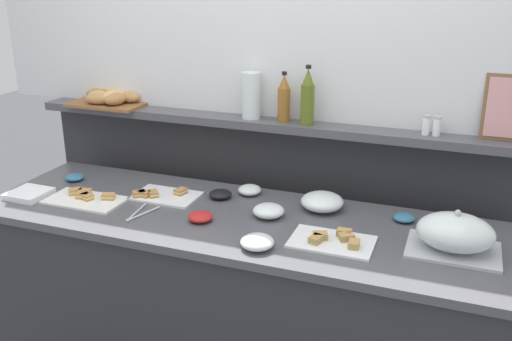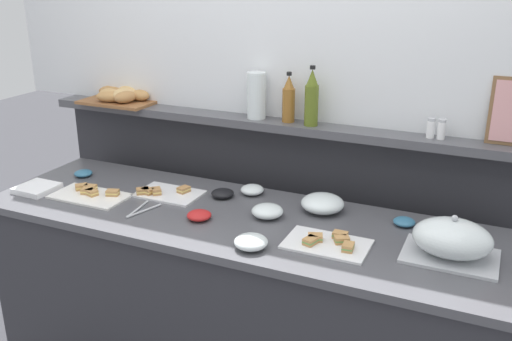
% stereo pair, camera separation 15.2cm
% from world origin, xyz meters
% --- Properties ---
extents(ground_plane, '(12.00, 12.00, 0.00)m').
position_xyz_m(ground_plane, '(0.00, 0.60, 0.00)').
color(ground_plane, '#38383D').
extents(buffet_counter, '(2.30, 0.70, 0.89)m').
position_xyz_m(buffet_counter, '(0.00, 0.00, 0.45)').
color(buffet_counter, '#2D2D33').
rests_on(buffet_counter, ground_plane).
extents(back_ledge_unit, '(2.57, 0.22, 1.21)m').
position_xyz_m(back_ledge_unit, '(0.00, 0.53, 0.64)').
color(back_ledge_unit, '#2D2D33').
rests_on(back_ledge_unit, ground_plane).
extents(sandwich_platter_side, '(0.30, 0.20, 0.04)m').
position_xyz_m(sandwich_platter_side, '(-0.42, 0.08, 0.90)').
color(sandwich_platter_side, white).
rests_on(sandwich_platter_side, buffet_counter).
extents(sandwich_platter_rear, '(0.32, 0.21, 0.04)m').
position_xyz_m(sandwich_platter_rear, '(0.43, -0.10, 0.90)').
color(sandwich_platter_rear, white).
rests_on(sandwich_platter_rear, buffet_counter).
extents(sandwich_platter_front, '(0.35, 0.20, 0.04)m').
position_xyz_m(sandwich_platter_front, '(-0.73, -0.08, 0.90)').
color(sandwich_platter_front, white).
rests_on(sandwich_platter_front, buffet_counter).
extents(serving_cloche, '(0.34, 0.24, 0.17)m').
position_xyz_m(serving_cloche, '(0.87, -0.01, 0.97)').
color(serving_cloche, '#B7BABF').
rests_on(serving_cloche, buffet_counter).
extents(glass_bowl_large, '(0.11, 0.11, 0.04)m').
position_xyz_m(glass_bowl_large, '(-0.05, 0.26, 0.91)').
color(glass_bowl_large, silver).
rests_on(glass_bowl_large, buffet_counter).
extents(glass_bowl_medium, '(0.14, 0.14, 0.05)m').
position_xyz_m(glass_bowl_medium, '(0.11, 0.05, 0.92)').
color(glass_bowl_medium, silver).
rests_on(glass_bowl_medium, buffet_counter).
extents(glass_bowl_small, '(0.19, 0.19, 0.08)m').
position_xyz_m(glass_bowl_small, '(0.31, 0.20, 0.93)').
color(glass_bowl_small, silver).
rests_on(glass_bowl_small, buffet_counter).
extents(glass_bowl_extra, '(0.13, 0.13, 0.05)m').
position_xyz_m(glass_bowl_extra, '(0.17, -0.24, 0.92)').
color(glass_bowl_extra, silver).
rests_on(glass_bowl_extra, buffet_counter).
extents(condiment_bowl_dark, '(0.09, 0.09, 0.03)m').
position_xyz_m(condiment_bowl_dark, '(-0.94, 0.12, 0.91)').
color(condiment_bowl_dark, teal).
rests_on(condiment_bowl_dark, buffet_counter).
extents(condiment_bowl_red, '(0.10, 0.10, 0.04)m').
position_xyz_m(condiment_bowl_red, '(-0.14, -0.09, 0.91)').
color(condiment_bowl_red, red).
rests_on(condiment_bowl_red, buffet_counter).
extents(condiment_bowl_teal, '(0.09, 0.09, 0.03)m').
position_xyz_m(condiment_bowl_teal, '(0.66, 0.21, 0.91)').
color(condiment_bowl_teal, teal).
rests_on(condiment_bowl_teal, buffet_counter).
extents(condiment_bowl_cream, '(0.11, 0.11, 0.04)m').
position_xyz_m(condiment_bowl_cream, '(-0.16, 0.17, 0.91)').
color(condiment_bowl_cream, black).
rests_on(condiment_bowl_cream, buffet_counter).
extents(serving_tongs, '(0.08, 0.19, 0.01)m').
position_xyz_m(serving_tongs, '(-0.42, -0.13, 0.90)').
color(serving_tongs, '#B7BABF').
rests_on(serving_tongs, buffet_counter).
extents(napkin_stack, '(0.17, 0.17, 0.03)m').
position_xyz_m(napkin_stack, '(-1.00, -0.13, 0.91)').
color(napkin_stack, white).
rests_on(napkin_stack, buffet_counter).
extents(vinegar_bottle_amber, '(0.06, 0.06, 0.24)m').
position_xyz_m(vinegar_bottle_amber, '(0.05, 0.45, 1.31)').
color(vinegar_bottle_amber, '#8E5B23').
rests_on(vinegar_bottle_amber, back_ledge_unit).
extents(olive_oil_bottle, '(0.06, 0.06, 0.28)m').
position_xyz_m(olive_oil_bottle, '(0.17, 0.44, 1.33)').
color(olive_oil_bottle, '#56661E').
rests_on(olive_oil_bottle, back_ledge_unit).
extents(salt_shaker, '(0.03, 0.03, 0.09)m').
position_xyz_m(salt_shaker, '(0.70, 0.45, 1.25)').
color(salt_shaker, white).
rests_on(salt_shaker, back_ledge_unit).
extents(pepper_shaker, '(0.03, 0.03, 0.09)m').
position_xyz_m(pepper_shaker, '(0.74, 0.45, 1.25)').
color(pepper_shaker, white).
rests_on(pepper_shaker, back_ledge_unit).
extents(bread_basket, '(0.40, 0.28, 0.08)m').
position_xyz_m(bread_basket, '(-0.92, 0.45, 1.25)').
color(bread_basket, brown).
rests_on(bread_basket, back_ledge_unit).
extents(framed_picture, '(0.22, 0.06, 0.28)m').
position_xyz_m(framed_picture, '(1.02, 0.49, 1.35)').
color(framed_picture, brown).
rests_on(framed_picture, back_ledge_unit).
extents(water_carafe, '(0.09, 0.09, 0.22)m').
position_xyz_m(water_carafe, '(-0.12, 0.45, 1.32)').
color(water_carafe, silver).
rests_on(water_carafe, back_ledge_unit).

